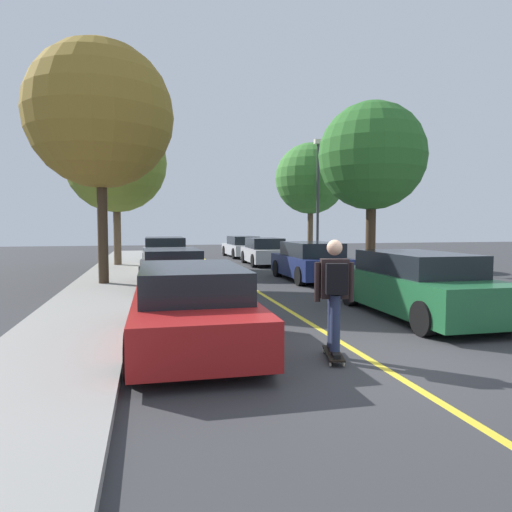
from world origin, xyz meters
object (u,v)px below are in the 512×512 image
Objects in this scene: parked_car_left_near at (172,270)px; parked_car_right_near at (310,262)px; parked_car_left_far at (165,254)px; fire_hydrant at (470,291)px; parked_car_left_nearest at (192,306)px; parked_car_right_far at (265,252)px; streetlamp at (318,194)px; skateboarder at (334,289)px; street_tree_left_near at (116,162)px; street_tree_left_nearest at (100,115)px; street_tree_right_nearest at (372,157)px; street_tree_right_near at (311,179)px; skateboard at (333,354)px; parked_car_right_nearest at (417,285)px; parked_car_right_farthest at (242,247)px.

parked_car_right_near reaches higher than parked_car_left_near.
parked_car_left_near is 1.00× the size of parked_car_right_near.
parked_car_left_far is 6.63× the size of fire_hydrant.
parked_car_right_far reaches higher than parked_car_left_nearest.
skateboarder is (-4.76, -13.22, -2.31)m from streetlamp.
parked_car_right_near is at bearing -43.69° from street_tree_left_near.
parked_car_right_far is at bearing 122.46° from streetlamp.
street_tree_left_nearest reaches higher than fire_hydrant.
street_tree_right_nearest is (7.05, -5.27, 3.69)m from parked_car_left_far.
street_tree_right_near is at bearing 45.63° from parked_car_left_near.
parked_car_right_near is 4.76× the size of skateboard.
fire_hydrant is (6.46, -11.28, -0.22)m from parked_car_left_far.
parked_car_left_far is 1.01× the size of parked_car_right_nearest.
skateboarder is at bearing -120.06° from street_tree_right_nearest.
parked_car_left_far is at bearing -43.43° from street_tree_left_near.
parked_car_left_far is (0.00, 6.20, 0.08)m from parked_car_left_near.
parked_car_right_far is at bearing 20.85° from parked_car_left_far.
street_tree_left_nearest is (-7.05, -12.49, 4.77)m from parked_car_right_farthest.
street_tree_left_near reaches higher than parked_car_left_near.
street_tree_right_near is (2.09, 12.50, 3.54)m from parked_car_right_nearest.
street_tree_left_nearest is 10.77× the size of fire_hydrant.
street_tree_right_near is 8.31× the size of fire_hydrant.
street_tree_right_near reaches higher than parked_car_right_nearest.
parked_car_right_farthest is 6.34× the size of fire_hydrant.
parked_car_right_farthest is 15.12m from street_tree_left_nearest.
street_tree_left_nearest reaches higher than street_tree_right_near.
parked_car_right_far is (4.96, 14.66, 0.01)m from parked_car_left_nearest.
street_tree_left_near reaches higher than parked_car_right_far.
street_tree_right_near is (7.05, 7.21, 3.60)m from parked_car_left_near.
parked_car_right_far is at bearing -90.01° from parked_car_right_farthest.
street_tree_left_near reaches higher than fire_hydrant.
parked_car_left_near is 0.71× the size of street_tree_right_near.
parked_car_right_far is 13.26m from fire_hydrant.
parked_car_left_far is 7.17m from street_tree_left_nearest.
skateboarder is (-4.51, -2.80, 0.57)m from fire_hydrant.
streetlamp reaches higher than parked_car_right_near.
streetlamp reaches higher than parked_car_right_far.
parked_car_right_near is 5.91× the size of fire_hydrant.
skateboard is (4.05, -16.02, -4.79)m from street_tree_left_near.
street_tree_right_near is 2.09m from streetlamp.
parked_car_right_far is 5.85× the size of fire_hydrant.
streetlamp reaches higher than skateboarder.
street_tree_left_near is at bearing 141.60° from street_tree_right_nearest.
fire_hydrant is (-0.59, -6.01, -3.92)m from street_tree_right_nearest.
parked_car_right_far is 5.59m from parked_car_right_farthest.
street_tree_left_near is (-7.05, 13.46, 4.18)m from parked_car_right_nearest.
street_tree_right_near is 12.86m from fire_hydrant.
parked_car_right_nearest is at bearing -62.36° from street_tree_left_near.
streetlamp is 14.39m from skateboard.
parked_car_right_nearest is 2.76× the size of skateboarder.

